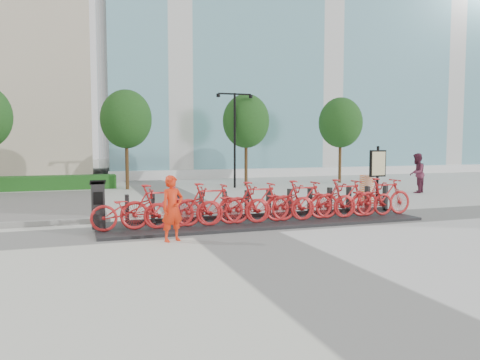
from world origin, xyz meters
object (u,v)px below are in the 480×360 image
object	(u,v)px
pedestrian	(417,173)
construction_barrel	(366,189)
kiosk	(98,205)
map_sign	(378,166)
bike_0	(130,210)
worker_red	(172,208)

from	to	relation	value
pedestrian	construction_barrel	bearing A→B (deg)	-8.70
kiosk	map_sign	world-z (taller)	map_sign
bike_0	construction_barrel	size ratio (longest dim) A/B	1.89
kiosk	worker_red	xyz separation A→B (m)	(1.65, -1.88, 0.09)
map_sign	bike_0	bearing A→B (deg)	-170.53
kiosk	construction_barrel	size ratio (longest dim) A/B	1.22
kiosk	map_sign	size ratio (longest dim) A/B	0.58
bike_0	pedestrian	size ratio (longest dim) A/B	1.09
worker_red	construction_barrel	world-z (taller)	worker_red
bike_0	pedestrian	distance (m)	15.14
kiosk	construction_barrel	world-z (taller)	kiosk
construction_barrel	kiosk	bearing A→B (deg)	-163.57
pedestrian	construction_barrel	distance (m)	4.80
bike_0	construction_barrel	xyz separation A→B (m)	(9.73, 3.60, -0.08)
kiosk	worker_red	world-z (taller)	worker_red
kiosk	pedestrian	bearing A→B (deg)	17.19
kiosk	construction_barrel	distance (m)	10.97
pedestrian	construction_barrel	xyz separation A→B (m)	(-4.27, -2.16, -0.40)
bike_0	worker_red	distance (m)	1.64
pedestrian	map_sign	distance (m)	5.32
kiosk	construction_barrel	bearing A→B (deg)	14.02
construction_barrel	pedestrian	bearing A→B (deg)	26.86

